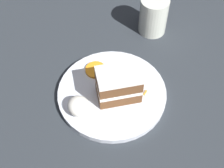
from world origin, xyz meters
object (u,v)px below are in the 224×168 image
plate (112,93)px  cream_dollop (79,106)px  orange_garnish (96,70)px  drinking_glass (153,18)px  cake_slice (119,85)px

plate → cream_dollop: (0.00, -0.09, 0.03)m
orange_garnish → plate: bearing=-1.8°
orange_garnish → drinking_glass: drinking_glass is taller
cake_slice → plate: bearing=40.6°
orange_garnish → cream_dollop: bearing=-50.4°
cream_dollop → drinking_glass: 0.34m
plate → drinking_glass: size_ratio=2.51×
plate → cake_slice: cake_slice is taller
cake_slice → cream_dollop: (-0.02, -0.10, -0.02)m
cake_slice → drinking_glass: size_ratio=1.10×
plate → drinking_glass: 0.26m
cream_dollop → cake_slice: bearing=80.9°
plate → cream_dollop: 0.09m
cake_slice → orange_garnish: bearing=24.5°
plate → drinking_glass: bearing=119.2°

